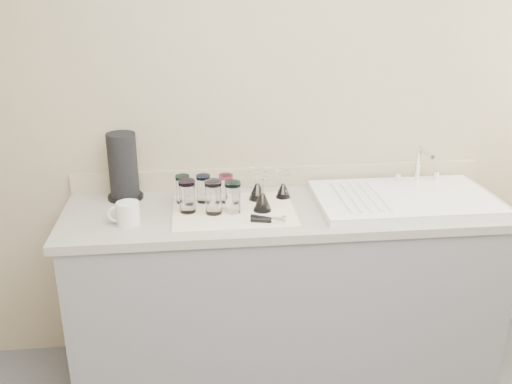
{
  "coord_description": "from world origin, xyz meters",
  "views": [
    {
      "loc": [
        -0.41,
        -1.21,
        1.91
      ],
      "look_at": [
        -0.16,
        1.15,
        1.0
      ],
      "focal_mm": 40.0,
      "sensor_mm": 36.0,
      "label": 1
    }
  ],
  "objects": [
    {
      "name": "tumbler_purple",
      "position": [
        -0.28,
        1.28,
        0.98
      ],
      "size": [
        0.07,
        0.07,
        0.13
      ],
      "color": "white",
      "rests_on": "dish_towel"
    },
    {
      "name": "counter_unit",
      "position": [
        0.0,
        1.2,
        0.45
      ],
      "size": [
        2.06,
        0.62,
        0.9
      ],
      "color": "slate",
      "rests_on": "ground"
    },
    {
      "name": "goblet_back_left",
      "position": [
        -0.13,
        1.29,
        0.96
      ],
      "size": [
        0.08,
        0.08,
        0.15
      ],
      "color": "white",
      "rests_on": "dish_towel"
    },
    {
      "name": "tumbler_teal",
      "position": [
        -0.48,
        1.29,
        0.98
      ],
      "size": [
        0.07,
        0.07,
        0.13
      ],
      "color": "white",
      "rests_on": "dish_towel"
    },
    {
      "name": "goblet_front_left",
      "position": [
        -0.13,
        1.16,
        0.96
      ],
      "size": [
        0.08,
        0.08,
        0.15
      ],
      "color": "white",
      "rests_on": "dish_towel"
    },
    {
      "name": "room_envelope",
      "position": [
        0.0,
        0.0,
        1.56
      ],
      "size": [
        3.54,
        3.5,
        2.52
      ],
      "color": "#57575C",
      "rests_on": "ground"
    },
    {
      "name": "tumbler_lavender",
      "position": [
        -0.26,
        1.15,
        0.98
      ],
      "size": [
        0.07,
        0.07,
        0.14
      ],
      "color": "white",
      "rests_on": "dish_towel"
    },
    {
      "name": "paper_towel_roll",
      "position": [
        -0.76,
        1.4,
        1.06
      ],
      "size": [
        0.17,
        0.17,
        0.32
      ],
      "color": "black",
      "rests_on": "counter_unit"
    },
    {
      "name": "sink_unit",
      "position": [
        0.55,
        1.2,
        0.92
      ],
      "size": [
        0.82,
        0.5,
        0.22
      ],
      "color": "white",
      "rests_on": "counter_unit"
    },
    {
      "name": "tumbler_cyan",
      "position": [
        -0.39,
        1.29,
        0.97
      ],
      "size": [
        0.07,
        0.07,
        0.13
      ],
      "color": "white",
      "rests_on": "dish_towel"
    },
    {
      "name": "dish_towel",
      "position": [
        -0.25,
        1.17,
        0.9
      ],
      "size": [
        0.55,
        0.42,
        0.01
      ],
      "primitive_type": "cube",
      "color": "white",
      "rests_on": "counter_unit"
    },
    {
      "name": "can_opener",
      "position": [
        -0.11,
        1.02,
        0.92
      ],
      "size": [
        0.16,
        0.1,
        0.02
      ],
      "color": "silver",
      "rests_on": "dish_towel"
    },
    {
      "name": "goblet_back_right",
      "position": [
        -0.01,
        1.31,
        0.95
      ],
      "size": [
        0.07,
        0.07,
        0.13
      ],
      "color": "white",
      "rests_on": "dish_towel"
    },
    {
      "name": "tumbler_magenta",
      "position": [
        -0.46,
        1.18,
        0.98
      ],
      "size": [
        0.08,
        0.08,
        0.15
      ],
      "color": "white",
      "rests_on": "dish_towel"
    },
    {
      "name": "tumbler_blue",
      "position": [
        -0.35,
        1.15,
        0.99
      ],
      "size": [
        0.08,
        0.08,
        0.15
      ],
      "color": "white",
      "rests_on": "dish_towel"
    },
    {
      "name": "white_mug",
      "position": [
        -0.72,
        1.08,
        0.95
      ],
      "size": [
        0.14,
        0.1,
        0.1
      ],
      "color": "silver",
      "rests_on": "counter_unit"
    }
  ]
}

